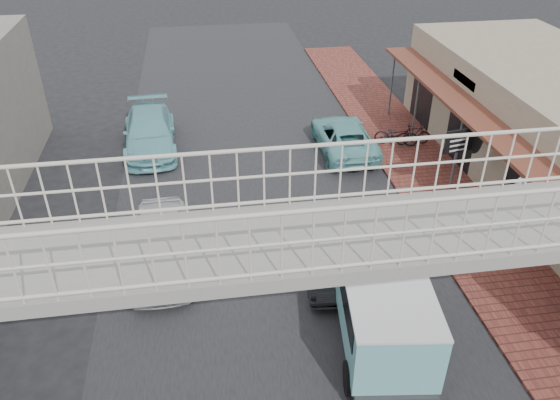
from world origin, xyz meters
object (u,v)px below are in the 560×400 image
object	(u,v)px
angkot_van	(383,301)
arrow_sign	(476,139)
motorcycle_near	(396,135)
motorcycle_far	(413,135)
angkot_curb	(344,137)
dark_sedan	(328,250)
street_clock	(527,191)
white_hatchback	(161,245)
angkot_far	(150,132)

from	to	relation	value
angkot_van	arrow_sign	distance (m)	8.08
motorcycle_near	motorcycle_far	xyz separation A→B (m)	(0.72, -0.08, -0.02)
angkot_curb	angkot_van	distance (m)	10.68
motorcycle_near	motorcycle_far	bearing A→B (deg)	-78.67
dark_sedan	angkot_curb	xyz separation A→B (m)	(2.40, 7.45, -0.03)
dark_sedan	street_clock	xyz separation A→B (m)	(5.51, -0.44, 1.76)
white_hatchback	street_clock	distance (m)	10.53
white_hatchback	angkot_far	bearing A→B (deg)	94.02
angkot_curb	motorcycle_near	xyz separation A→B (m)	(2.25, -0.03, -0.06)
white_hatchback	street_clock	size ratio (longest dim) A/B	1.57
dark_sedan	angkot_van	xyz separation A→B (m)	(0.59, -3.05, 0.71)
motorcycle_near	arrow_sign	xyz separation A→B (m)	(1.09, -4.33, 1.78)
dark_sedan	angkot_curb	bearing A→B (deg)	77.85
dark_sedan	angkot_far	world-z (taller)	angkot_far
angkot_far	dark_sedan	bearing A→B (deg)	-61.35
angkot_curb	angkot_far	xyz separation A→B (m)	(-7.90, 1.46, 0.10)
street_clock	dark_sedan	bearing A→B (deg)	-174.29
white_hatchback	arrow_sign	world-z (taller)	arrow_sign
angkot_far	street_clock	distance (m)	14.55
angkot_curb	angkot_van	bearing A→B (deg)	80.40
angkot_curb	arrow_sign	bearing A→B (deg)	127.65
angkot_far	motorcycle_far	xyz separation A→B (m)	(10.86, -1.57, -0.18)
white_hatchback	angkot_van	distance (m)	6.71
angkot_far	street_clock	size ratio (longest dim) A/B	1.81
arrow_sign	dark_sedan	bearing A→B (deg)	-162.32
motorcycle_far	dark_sedan	bearing A→B (deg)	143.74
angkot_van	motorcycle_near	size ratio (longest dim) A/B	2.58
motorcycle_near	angkot_curb	bearing A→B (deg)	107.04
angkot_curb	arrow_sign	xyz separation A→B (m)	(3.34, -4.36, 1.72)
white_hatchback	angkot_van	bearing A→B (deg)	-37.32
dark_sedan	arrow_sign	xyz separation A→B (m)	(5.74, 3.10, 1.69)
angkot_far	arrow_sign	distance (m)	12.76
angkot_far	arrow_sign	xyz separation A→B (m)	(11.24, -5.82, 1.62)
angkot_far	arrow_sign	size ratio (longest dim) A/B	1.81
angkot_far	motorcycle_far	distance (m)	10.98
white_hatchback	arrow_sign	distance (m)	10.88
dark_sedan	angkot_far	size ratio (longest dim) A/B	0.79
motorcycle_far	angkot_curb	bearing A→B (deg)	87.74
angkot_van	angkot_far	bearing A→B (deg)	124.46
angkot_curb	motorcycle_far	xyz separation A→B (m)	(2.97, -0.11, -0.09)
white_hatchback	angkot_far	world-z (taller)	white_hatchback
angkot_van	motorcycle_near	bearing A→B (deg)	76.33
angkot_curb	dark_sedan	bearing A→B (deg)	72.31
angkot_van	angkot_curb	bearing A→B (deg)	87.74
white_hatchback	motorcycle_near	distance (m)	11.47
angkot_van	arrow_sign	world-z (taller)	arrow_sign
motorcycle_near	street_clock	size ratio (longest dim) A/B	0.64
dark_sedan	street_clock	size ratio (longest dim) A/B	1.43
motorcycle_near	dark_sedan	bearing A→B (deg)	165.77
angkot_far	angkot_curb	bearing A→B (deg)	-13.51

